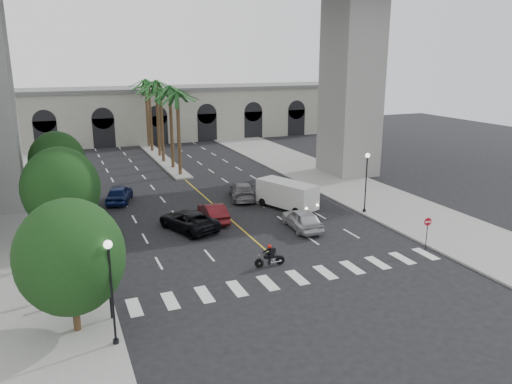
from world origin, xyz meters
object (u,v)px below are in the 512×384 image
at_px(car_a, 302,219).
at_px(car_d, 242,191).
at_px(traffic_signal_near, 108,276).
at_px(pedestrian_a, 76,287).
at_px(lamp_post_right, 366,177).
at_px(car_b, 213,213).
at_px(lamp_post_left_near, 111,284).
at_px(car_e, 119,194).
at_px(cargo_van, 287,194).
at_px(pedestrian_b, 25,258).
at_px(car_c, 188,220).
at_px(lamp_post_left_far, 80,181).
at_px(do_not_enter_sign, 427,227).
at_px(motorcycle_rider, 271,256).
at_px(traffic_signal_far, 100,249).

height_order(car_a, car_d, car_a).
bearing_deg(traffic_signal_near, pedestrian_a, 120.33).
height_order(lamp_post_right, pedestrian_a, lamp_post_right).
distance_m(traffic_signal_near, car_b, 16.71).
xyz_separation_m(lamp_post_left_near, lamp_post_right, (22.80, 13.00, 0.00)).
bearing_deg(lamp_post_left_near, lamp_post_right, 29.69).
bearing_deg(lamp_post_right, car_e, 148.82).
relative_size(cargo_van, pedestrian_b, 3.31).
xyz_separation_m(car_c, car_d, (7.11, 6.71, 0.02)).
bearing_deg(car_a, lamp_post_right, -162.93).
bearing_deg(car_e, lamp_post_left_near, 100.15).
height_order(lamp_post_left_near, pedestrian_b, lamp_post_left_near).
distance_m(lamp_post_left_far, do_not_enter_sign, 27.69).
relative_size(lamp_post_right, car_d, 0.97).
relative_size(cargo_van, pedestrian_a, 3.52).
bearing_deg(car_d, pedestrian_b, 44.86).
relative_size(lamp_post_left_far, pedestrian_b, 2.88).
relative_size(car_d, car_e, 1.14).
bearing_deg(car_e, motorcycle_rider, 128.78).
height_order(motorcycle_rider, pedestrian_a, pedestrian_a).
bearing_deg(pedestrian_b, pedestrian_a, -68.24).
relative_size(traffic_signal_far, car_a, 0.75).
bearing_deg(cargo_van, car_b, 165.00).
height_order(lamp_post_left_near, lamp_post_right, same).
relative_size(traffic_signal_far, car_d, 0.66).
height_order(lamp_post_left_near, traffic_signal_near, lamp_post_left_near).
xyz_separation_m(traffic_signal_near, do_not_enter_sign, (21.80, 1.63, -0.77)).
distance_m(car_a, car_e, 18.15).
relative_size(car_e, cargo_van, 0.79).
xyz_separation_m(lamp_post_left_far, car_a, (15.86, -9.58, -2.39)).
height_order(car_c, cargo_van, cargo_van).
distance_m(car_c, pedestrian_b, 12.32).
xyz_separation_m(lamp_post_left_near, car_c, (7.44, 14.66, -2.44)).
height_order(car_a, car_b, car_a).
distance_m(traffic_signal_far, car_a, 16.59).
distance_m(car_c, cargo_van, 9.96).
relative_size(traffic_signal_near, car_e, 0.75).
distance_m(traffic_signal_far, car_c, 11.11).
relative_size(traffic_signal_far, car_b, 0.78).
bearing_deg(car_b, car_e, -51.83).
xyz_separation_m(car_b, car_c, (-2.46, -1.26, 0.01)).
height_order(lamp_post_left_far, do_not_enter_sign, lamp_post_left_far).
distance_m(lamp_post_right, pedestrian_a, 25.57).
bearing_deg(cargo_van, traffic_signal_near, -162.01).
bearing_deg(pedestrian_a, lamp_post_right, -3.75).
relative_size(car_b, pedestrian_a, 2.67).
distance_m(car_e, do_not_enter_sign, 27.62).
distance_m(car_e, pedestrian_b, 16.06).
height_order(car_a, do_not_enter_sign, do_not_enter_sign).
height_order(traffic_signal_near, car_c, traffic_signal_near).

